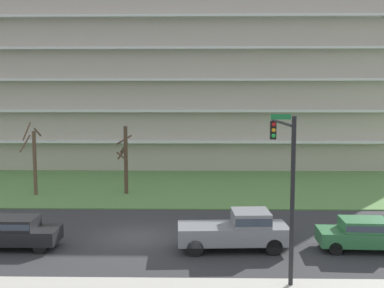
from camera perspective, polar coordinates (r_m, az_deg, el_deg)
The scene contains 9 objects.
ground at distance 25.49m, azimuth -6.76°, elevation -11.39°, with size 160.00×160.00×0.00m, color #2D2D30.
grass_lawn_strip at distance 38.99m, azimuth -3.96°, elevation -5.26°, with size 80.00×16.00×0.08m, color #547F42.
apartment_building at distance 52.23m, azimuth -2.68°, elevation 7.74°, with size 53.84×12.92×18.56m.
tree_far_left at distance 37.06m, azimuth -19.09°, elevation -1.81°, with size 1.43×1.56×5.63m.
tree_left at distance 35.80m, azimuth -8.28°, elevation -1.83°, with size 1.22×1.56×5.32m.
sedan_black_near_left at distance 24.89m, azimuth -21.23°, elevation -10.08°, with size 4.41×1.81×1.57m.
pickup_gray_center_left at distance 23.14m, azimuth 5.67°, elevation -10.54°, with size 5.50×2.28×1.95m.
sedan_green_center_right at distance 24.45m, azimuth 20.59°, elevation -10.34°, with size 4.48×2.02×1.57m.
traffic_signal_mast at distance 19.80m, azimuth 11.47°, elevation -2.65°, with size 0.90×5.40×6.81m.
Camera 1 is at (3.39, -24.11, 7.52)m, focal length 42.85 mm.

